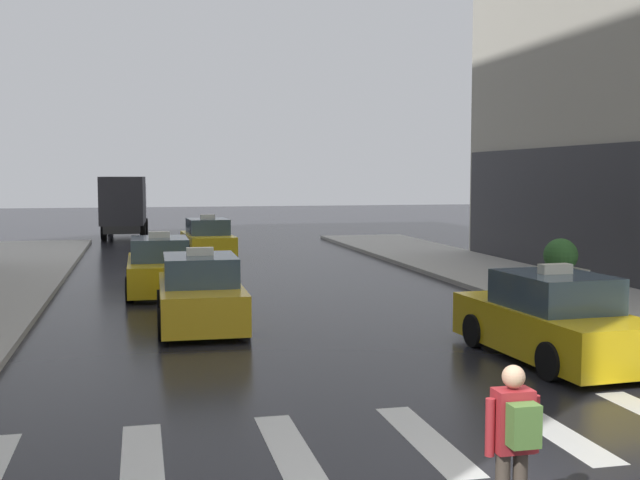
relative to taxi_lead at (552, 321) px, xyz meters
name	(u,v)px	position (x,y,z in m)	size (l,w,h in m)	color
crosswalk_markings	(426,439)	(-3.85, -3.65, -0.72)	(11.30, 2.80, 0.01)	silver
taxi_lead	(552,321)	(0.00, 0.00, 0.00)	(2.12, 4.63, 1.80)	yellow
taxi_second	(200,294)	(-6.11, 4.78, 0.00)	(1.99, 4.57, 1.80)	gold
taxi_third	(160,268)	(-6.88, 10.13, 0.00)	(1.94, 4.55, 1.80)	yellow
taxi_fourth	(208,240)	(-4.68, 19.77, 0.00)	(2.09, 4.61, 1.80)	yellow
box_truck	(125,204)	(-8.22, 31.10, 1.13)	(2.50, 7.61, 3.35)	#2D2D2D
pedestrian_with_backpack	(514,437)	(-4.03, -6.43, 0.25)	(0.55, 0.43, 1.65)	#473D33
planter_mid_block	(560,271)	(3.50, 5.75, 0.15)	(1.10, 1.10, 1.60)	#A8A399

